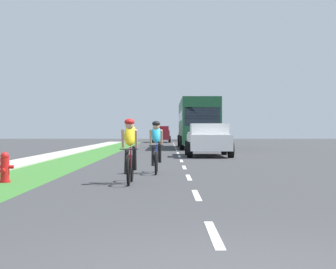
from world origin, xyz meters
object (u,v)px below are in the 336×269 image
Objects in this scene: fire_hydrant_red at (2,168)px; bus_dark_green at (195,121)px; suv_maroon at (158,134)px; pickup_white at (205,140)px; cyclist_lead at (128,150)px; cyclist_trailing at (154,147)px; sedan_silver at (183,135)px.

bus_dark_green reaches higher than fire_hydrant_red.
fire_hydrant_red is 0.16× the size of suv_maroon.
pickup_white is at bearing 65.85° from fire_hydrant_red.
suv_maroon reaches higher than cyclist_lead.
cyclist_lead is (3.14, -0.31, 0.44)m from fire_hydrant_red.
bus_dark_green is at bearing 83.85° from cyclist_trailing.
cyclist_trailing reaches higher than sedan_silver.
pickup_white is 1.09× the size of suv_maroon.
fire_hydrant_red is at bearing -103.37° from bus_dark_green.
cyclist_trailing is at bearing -89.43° from suv_maroon.
cyclist_trailing is 0.15× the size of bus_dark_green.
suv_maroon is 1.09× the size of sedan_silver.
bus_dark_green reaches higher than cyclist_lead.
pickup_white is at bearing 78.03° from cyclist_lead.
cyclist_trailing is at bearing -92.82° from sedan_silver.
pickup_white reaches higher than sedan_silver.
cyclist_lead is 1.00× the size of cyclist_trailing.
fire_hydrant_red is at bearing 174.41° from cyclist_lead.
fire_hydrant_red is 4.67m from cyclist_trailing.
sedan_silver is at bearing 83.51° from fire_hydrant_red.
pickup_white is (2.94, 13.86, 0.02)m from cyclist_lead.
cyclist_lead is at bearing -90.17° from suv_maroon.
cyclist_lead is at bearing -96.65° from bus_dark_green.
fire_hydrant_red is at bearing -114.15° from pickup_white.
cyclist_trailing is (0.57, 3.11, 0.00)m from cyclist_lead.
sedan_silver is (3.01, 9.72, -0.18)m from suv_maroon.
bus_dark_green is 2.47× the size of suv_maroon.
pickup_white is (6.08, 13.55, 0.46)m from fire_hydrant_red.
fire_hydrant_red is 14.86m from pickup_white.
suv_maroon reaches higher than pickup_white.
cyclist_lead is at bearing -93.25° from sedan_silver.
bus_dark_green is at bearing 89.32° from pickup_white.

